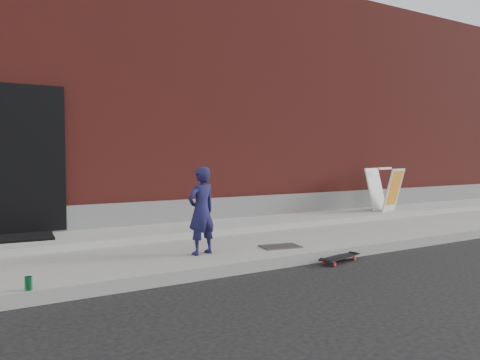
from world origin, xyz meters
TOP-DOWN VIEW (x-y plane):
  - ground at (0.00, 0.00)m, footprint 80.00×80.00m
  - sidewalk at (0.00, 1.50)m, footprint 20.00×3.00m
  - apron at (0.00, 2.40)m, footprint 20.00×1.20m
  - building at (-0.00, 6.99)m, footprint 20.00×8.10m
  - child at (-0.79, 0.68)m, footprint 0.47×0.37m
  - skateboard at (0.90, -0.12)m, footprint 0.74×0.36m
  - pizza_sign at (4.42, 2.25)m, footprint 0.72×0.80m
  - soda_can at (-2.96, 0.05)m, footprint 0.07×0.07m
  - doormat at (-2.90, 2.70)m, footprint 1.23×1.03m
  - utility_plate at (0.38, 0.54)m, footprint 0.60×0.44m

SIDE VIEW (x-z plane):
  - ground at x=0.00m, z-range 0.00..0.00m
  - skateboard at x=0.90m, z-range 0.03..0.11m
  - sidewalk at x=0.00m, z-range 0.00..0.15m
  - utility_plate at x=0.38m, z-range 0.15..0.17m
  - apron at x=0.00m, z-range 0.15..0.25m
  - soda_can at x=-2.96m, z-range 0.15..0.28m
  - doormat at x=-2.90m, z-range 0.25..0.28m
  - pizza_sign at x=4.42m, z-range 0.25..1.20m
  - child at x=-0.79m, z-range 0.15..1.30m
  - building at x=0.00m, z-range 0.00..5.00m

